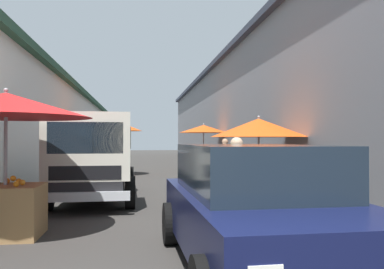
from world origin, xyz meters
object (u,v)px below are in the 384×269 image
(vendor_in_shade, at_px, (237,177))
(plastic_stool, at_px, (119,174))
(fruit_stall_far_left, at_px, (204,135))
(parked_scooter, at_px, (220,169))
(fruit_stall_far_right, at_px, (259,136))
(delivery_truck, at_px, (92,160))
(hatchback_car, at_px, (256,206))
(fruit_stall_mid_lane, at_px, (115,131))
(fruit_stall_near_left, at_px, (8,123))
(vendor_by_crates, at_px, (225,159))

(vendor_in_shade, height_order, plastic_stool, vendor_in_shade)
(fruit_stall_far_left, xyz_separation_m, parked_scooter, (-4.95, 0.23, -1.32))
(fruit_stall_far_right, distance_m, delivery_truck, 4.35)
(hatchback_car, bearing_deg, parked_scooter, -9.55)
(parked_scooter, bearing_deg, fruit_stall_mid_lane, 55.60)
(fruit_stall_far_left, bearing_deg, parked_scooter, 177.35)
(fruit_stall_mid_lane, xyz_separation_m, delivery_truck, (-7.80, 0.06, -0.88))
(fruit_stall_far_right, relative_size, fruit_stall_far_left, 1.06)
(fruit_stall_far_right, xyz_separation_m, fruit_stall_near_left, (-3.63, 5.22, 0.15))
(fruit_stall_mid_lane, bearing_deg, fruit_stall_far_left, -63.04)
(hatchback_car, bearing_deg, vendor_by_crates, -10.16)
(hatchback_car, height_order, delivery_truck, delivery_truck)
(vendor_by_crates, bearing_deg, fruit_stall_far_right, -173.87)
(fruit_stall_far_right, distance_m, fruit_stall_far_left, 9.30)
(fruit_stall_near_left, xyz_separation_m, fruit_stall_mid_lane, (10.76, -1.03, 0.14))
(fruit_stall_far_left, bearing_deg, fruit_stall_far_right, 179.48)
(fruit_stall_far_right, xyz_separation_m, vendor_by_crates, (2.84, 0.30, -0.73))
(plastic_stool, bearing_deg, fruit_stall_far_left, -36.08)
(fruit_stall_mid_lane, bearing_deg, fruit_stall_near_left, 174.52)
(parked_scooter, bearing_deg, vendor_by_crates, 173.94)
(vendor_by_crates, bearing_deg, delivery_truck, 131.69)
(vendor_in_shade, bearing_deg, hatchback_car, 172.18)
(delivery_truck, bearing_deg, fruit_stall_mid_lane, -0.46)
(plastic_stool, bearing_deg, parked_scooter, -83.09)
(fruit_stall_near_left, relative_size, vendor_by_crates, 1.70)
(fruit_stall_near_left, relative_size, parked_scooter, 1.58)
(vendor_by_crates, distance_m, vendor_in_shade, 6.70)
(fruit_stall_mid_lane, xyz_separation_m, vendor_by_crates, (-4.29, -3.89, -1.03))
(hatchback_car, distance_m, parked_scooter, 10.19)
(hatchback_car, bearing_deg, plastic_stool, 11.83)
(delivery_truck, height_order, vendor_in_shade, delivery_truck)
(vendor_in_shade, bearing_deg, parked_scooter, -9.97)
(hatchback_car, xyz_separation_m, delivery_truck, (5.02, 2.42, 0.30))
(hatchback_car, bearing_deg, vendor_in_shade, -7.82)
(parked_scooter, bearing_deg, fruit_stall_far_right, -178.10)
(vendor_in_shade, xyz_separation_m, plastic_stool, (7.65, 2.28, -0.56))
(fruit_stall_near_left, relative_size, fruit_stall_far_left, 1.09)
(fruit_stall_near_left, distance_m, vendor_in_shade, 3.76)
(fruit_stall_mid_lane, distance_m, plastic_stool, 3.61)
(delivery_truck, bearing_deg, fruit_stall_near_left, 161.84)
(fruit_stall_near_left, distance_m, vendor_by_crates, 8.17)
(fruit_stall_near_left, bearing_deg, hatchback_car, -121.35)
(vendor_by_crates, xyz_separation_m, vendor_in_shade, (-6.58, 1.26, -0.00))
(fruit_stall_far_right, height_order, vendor_by_crates, fruit_stall_far_right)
(parked_scooter, relative_size, plastic_stool, 3.87)
(fruit_stall_mid_lane, height_order, hatchback_car, fruit_stall_mid_lane)
(fruit_stall_mid_lane, bearing_deg, hatchback_car, -169.58)
(delivery_truck, relative_size, vendor_by_crates, 3.18)
(vendor_by_crates, height_order, vendor_in_shade, vendor_by_crates)
(delivery_truck, height_order, plastic_stool, delivery_truck)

